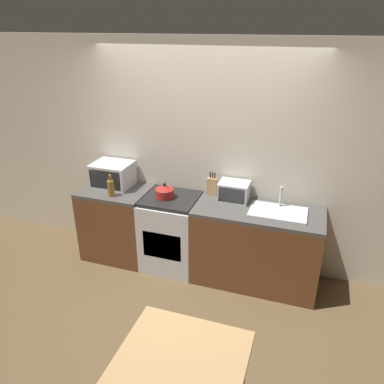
{
  "coord_description": "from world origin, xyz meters",
  "views": [
    {
      "loc": [
        1.16,
        -2.88,
        2.72
      ],
      "look_at": [
        0.0,
        0.58,
        1.05
      ],
      "focal_mm": 35.0,
      "sensor_mm": 36.0,
      "label": 1
    }
  ],
  "objects_px": {
    "stove_range": "(172,232)",
    "microwave": "(113,174)",
    "bottle": "(111,188)",
    "toaster_oven": "(234,191)",
    "kettle": "(165,191)",
    "dining_table": "(181,371)"
  },
  "relations": [
    {
      "from": "stove_range",
      "to": "toaster_oven",
      "type": "bearing_deg",
      "value": 13.01
    },
    {
      "from": "stove_range",
      "to": "dining_table",
      "type": "height_order",
      "value": "stove_range"
    },
    {
      "from": "toaster_oven",
      "to": "dining_table",
      "type": "height_order",
      "value": "toaster_oven"
    },
    {
      "from": "stove_range",
      "to": "dining_table",
      "type": "xyz_separation_m",
      "value": [
        0.84,
        -1.97,
        0.22
      ]
    },
    {
      "from": "bottle",
      "to": "stove_range",
      "type": "bearing_deg",
      "value": 15.04
    },
    {
      "from": "kettle",
      "to": "toaster_oven",
      "type": "height_order",
      "value": "toaster_oven"
    },
    {
      "from": "stove_range",
      "to": "microwave",
      "type": "height_order",
      "value": "microwave"
    },
    {
      "from": "toaster_oven",
      "to": "dining_table",
      "type": "distance_m",
      "value": 2.16
    },
    {
      "from": "dining_table",
      "to": "toaster_oven",
      "type": "bearing_deg",
      "value": 93.94
    },
    {
      "from": "kettle",
      "to": "bottle",
      "type": "distance_m",
      "value": 0.61
    },
    {
      "from": "bottle",
      "to": "toaster_oven",
      "type": "relative_size",
      "value": 0.78
    },
    {
      "from": "stove_range",
      "to": "microwave",
      "type": "xyz_separation_m",
      "value": [
        -0.78,
        0.1,
        0.59
      ]
    },
    {
      "from": "bottle",
      "to": "kettle",
      "type": "bearing_deg",
      "value": 14.73
    },
    {
      "from": "microwave",
      "to": "dining_table",
      "type": "height_order",
      "value": "microwave"
    },
    {
      "from": "kettle",
      "to": "bottle",
      "type": "height_order",
      "value": "bottle"
    },
    {
      "from": "dining_table",
      "to": "microwave",
      "type": "bearing_deg",
      "value": 128.18
    },
    {
      "from": "microwave",
      "to": "dining_table",
      "type": "xyz_separation_m",
      "value": [
        1.62,
        -2.06,
        -0.37
      ]
    },
    {
      "from": "stove_range",
      "to": "bottle",
      "type": "xyz_separation_m",
      "value": [
        -0.66,
        -0.18,
        0.55
      ]
    },
    {
      "from": "microwave",
      "to": "bottle",
      "type": "height_order",
      "value": "microwave"
    },
    {
      "from": "kettle",
      "to": "toaster_oven",
      "type": "relative_size",
      "value": 0.64
    },
    {
      "from": "bottle",
      "to": "dining_table",
      "type": "xyz_separation_m",
      "value": [
        1.49,
        -1.79,
        -0.33
      ]
    },
    {
      "from": "stove_range",
      "to": "dining_table",
      "type": "distance_m",
      "value": 2.15
    }
  ]
}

